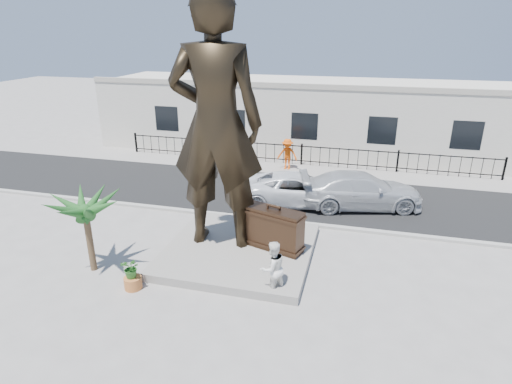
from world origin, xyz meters
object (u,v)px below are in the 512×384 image
statue (216,124)px  suitcase (273,229)px  car_white (298,189)px  tourist (273,268)px

statue → suitcase: statue is taller
statue → car_white: statue is taller
suitcase → car_white: size_ratio=0.42×
suitcase → statue: bearing=-164.2°
tourist → statue: bearing=-88.2°
suitcase → tourist: 2.39m
suitcase → tourist: size_ratio=1.21×
suitcase → car_white: bearing=107.3°
car_white → tourist: bearing=173.7°
car_white → statue: bearing=147.1°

